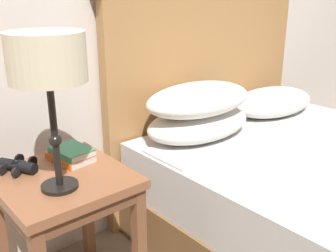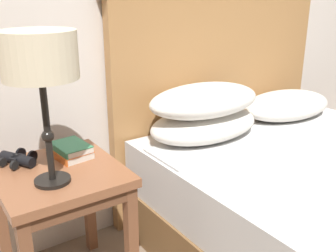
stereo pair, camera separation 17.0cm
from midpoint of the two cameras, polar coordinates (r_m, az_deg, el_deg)
The scene contains 5 objects.
nightstand at distance 1.61m, azimuth -12.50°, elevation -9.20°, with size 0.47×0.49×0.57m.
table_lamp at distance 1.34m, azimuth -14.68°, elevation 9.17°, with size 0.25×0.25×0.54m.
book_on_nightstand at distance 1.68m, azimuth -11.28°, elevation -3.90°, with size 0.15×0.20×0.03m.
book_stacked_on_top at distance 1.66m, azimuth -11.13°, elevation -3.08°, with size 0.14×0.18×0.03m.
binoculars_pair at distance 1.65m, azimuth -18.24°, elevation -4.64°, with size 0.16×0.16×0.05m.
Camera 2 is at (-1.13, -0.74, 1.23)m, focal length 42.00 mm.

